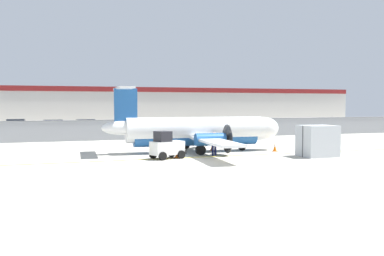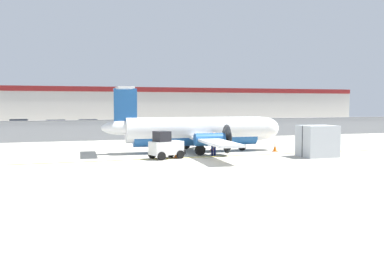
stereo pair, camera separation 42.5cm
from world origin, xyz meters
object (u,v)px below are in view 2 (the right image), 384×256
Objects in this scene: traffic_cone_near_left at (212,147)px; parked_car_0 at (20,125)px; parked_car_2 at (89,125)px; parked_car_3 at (137,128)px; parked_car_1 at (57,126)px; baggage_tug at (166,146)px; parked_car_4 at (173,127)px; traffic_cone_far_left at (275,147)px; parked_car_5 at (195,125)px; traffic_cone_near_right at (176,153)px; cargo_container at (317,141)px; parked_car_6 at (226,122)px; commuter_airplane at (199,131)px; ground_crew_worker at (214,142)px.

traffic_cone_near_left is 33.75m from parked_car_0.
parked_car_3 is at bearing -64.74° from parked_car_2.
parked_car_1 is 4.07m from parked_car_2.
parked_car_4 is at bearing 55.35° from baggage_tug.
parked_car_1 is (-16.09, 28.13, 0.58)m from traffic_cone_far_left.
parked_car_1 is at bearing 166.37° from parked_car_5.
baggage_tug is 30.53m from parked_car_1.
parked_car_4 is (6.62, 22.21, 0.04)m from baggage_tug.
traffic_cone_far_left is 32.42m from parked_car_1.
parked_car_4 is at bearing 75.19° from traffic_cone_near_right.
parked_car_3 is (13.60, -11.80, 0.00)m from parked_car_0.
parked_car_3 reaches higher than traffic_cone_near_left.
cargo_container is at bearing -56.56° from parked_car_0.
parked_car_6 is (17.36, 32.90, 0.58)m from traffic_cone_near_right.
cargo_container reaches higher than parked_car_6.
parked_car_3 is (-8.36, 23.71, -0.21)m from cargo_container.
parked_car_1 is at bearing 173.51° from parked_car_2.
cargo_container reaches higher than parked_car_3.
traffic_cone_far_left is 0.15× the size of parked_car_5.
traffic_cone_far_left is 20.77m from parked_car_4.
parked_car_3 is (4.88, -8.19, 0.00)m from parked_car_2.
commuter_airplane is 2.64m from ground_crew_worker.
commuter_airplane is at bearing 142.48° from cargo_container.
parked_car_0 is (-15.25, 32.63, -0.06)m from ground_crew_worker.
traffic_cone_far_left is at bearing -12.41° from commuter_airplane.
traffic_cone_far_left is at bearing 81.82° from parked_car_6.
ground_crew_worker is 5.61m from traffic_cone_far_left.
parked_car_1 is 1.03× the size of parked_car_3.
parked_car_1 is (-7.67, 29.59, 0.58)m from traffic_cone_near_right.
ground_crew_worker is at bearing 9.73° from traffic_cone_near_right.
parked_car_0 is at bearing 23.87° from ground_crew_worker.
baggage_tug is 0.60× the size of parked_car_0.
traffic_cone_near_left is at bearing 73.19° from parked_car_6.
parked_car_1 and parked_car_2 have the same top height.
parked_car_3 is at bearing 66.43° from baggage_tug.
parked_car_0 is (-15.02, 30.08, -0.71)m from commuter_airplane.
commuter_airplane reaches higher than cargo_container.
traffic_cone_near_right is at bearing -67.91° from parked_car_0.
parked_car_2 is 12.03m from parked_car_4.
parked_car_4 reaches higher than traffic_cone_near_left.
cargo_container is at bearing -34.84° from commuter_airplane.
baggage_tug is 23.18m from parked_car_4.
parked_car_0 and parked_car_3 have the same top height.
cargo_container reaches higher than parked_car_5.
parked_car_2 is 1.01× the size of parked_car_4.
cargo_container is 3.81× the size of traffic_cone_near_right.
commuter_airplane is at bearing 24.47° from baggage_tug.
parked_car_5 is (17.89, -3.02, 0.00)m from parked_car_1.
parked_car_5 is at bearing -14.52° from parked_car_0.
parked_car_6 is at bearing 47.21° from parked_car_4.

